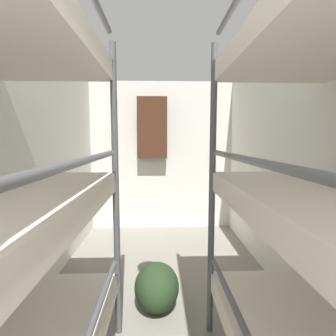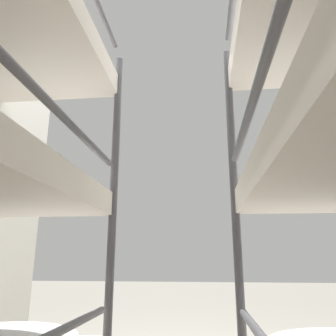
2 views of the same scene
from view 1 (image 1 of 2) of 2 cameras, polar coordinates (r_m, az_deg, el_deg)
wall_right at (r=2.11m, az=30.98°, el=-1.72°), size 0.06×4.70×2.26m
wall_back at (r=4.08m, az=-1.44°, el=2.63°), size 2.28×0.06×2.26m
duffel_bag at (r=2.37m, az=-2.46°, el=-24.36°), size 0.37×0.46×0.37m
hanging_coat at (r=3.93m, az=-3.45°, el=8.73°), size 0.44×0.12×0.90m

